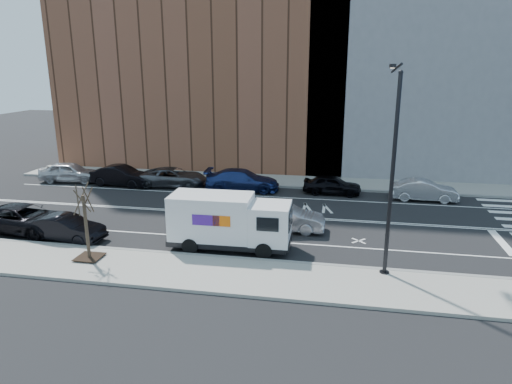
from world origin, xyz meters
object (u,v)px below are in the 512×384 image
(fedex_van, at_px, (229,221))
(far_parked_a, at_px, (70,172))
(driving_sedan, at_px, (284,217))
(far_parked_b, at_px, (122,176))

(fedex_van, distance_m, far_parked_a, 19.71)
(far_parked_a, bearing_deg, fedex_van, -132.21)
(far_parked_a, distance_m, driving_sedan, 20.26)
(fedex_van, bearing_deg, driving_sedan, 51.76)
(fedex_van, relative_size, far_parked_a, 1.33)
(fedex_van, xyz_separation_m, far_parked_a, (-16.12, 11.33, -0.69))
(far_parked_a, height_order, far_parked_b, far_parked_a)
(far_parked_a, bearing_deg, far_parked_b, -101.89)
(fedex_van, relative_size, far_parked_b, 1.31)
(fedex_van, bearing_deg, far_parked_b, 135.15)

